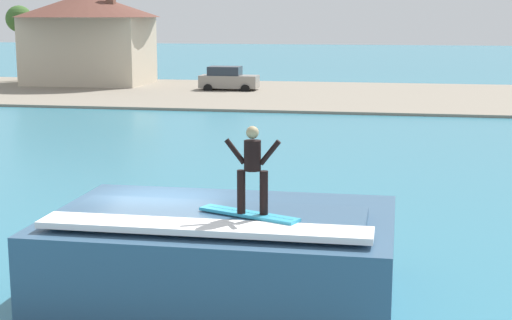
# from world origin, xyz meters

# --- Properties ---
(ground_plane) EXTENTS (260.00, 260.00, 0.00)m
(ground_plane) POSITION_xyz_m (0.00, 0.00, 0.00)
(ground_plane) COLOR teal
(wave_crest) EXTENTS (6.87, 4.63, 1.88)m
(wave_crest) POSITION_xyz_m (1.71, -1.14, 0.89)
(wave_crest) COLOR #365775
(wave_crest) RESTS_ON ground_plane
(surfboard) EXTENTS (2.07, 1.14, 0.06)m
(surfboard) POSITION_xyz_m (2.41, -1.85, 1.91)
(surfboard) COLOR #33A5CC
(surfboard) RESTS_ON wave_crest
(surfer) EXTENTS (1.07, 0.32, 1.67)m
(surfer) POSITION_xyz_m (2.50, -1.91, 2.88)
(surfer) COLOR black
(surfer) RESTS_ON surfboard
(shoreline_bank) EXTENTS (120.00, 19.56, 0.16)m
(shoreline_bank) POSITION_xyz_m (0.00, 38.34, 0.08)
(shoreline_bank) COLOR gray
(shoreline_bank) RESTS_ON ground_plane
(car_near_shore) EXTENTS (4.22, 2.07, 1.86)m
(car_near_shore) POSITION_xyz_m (-7.21, 40.12, 0.95)
(car_near_shore) COLOR gray
(car_near_shore) RESTS_ON ground_plane
(house_with_chimney) EXTENTS (11.39, 11.39, 7.72)m
(house_with_chimney) POSITION_xyz_m (-19.04, 43.02, 4.31)
(house_with_chimney) COLOR beige
(house_with_chimney) RESTS_ON ground_plane
(tree_tall_bare) EXTENTS (2.18, 2.18, 6.30)m
(tree_tall_bare) POSITION_xyz_m (-25.71, 44.83, 4.87)
(tree_tall_bare) COLOR brown
(tree_tall_bare) RESTS_ON ground_plane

